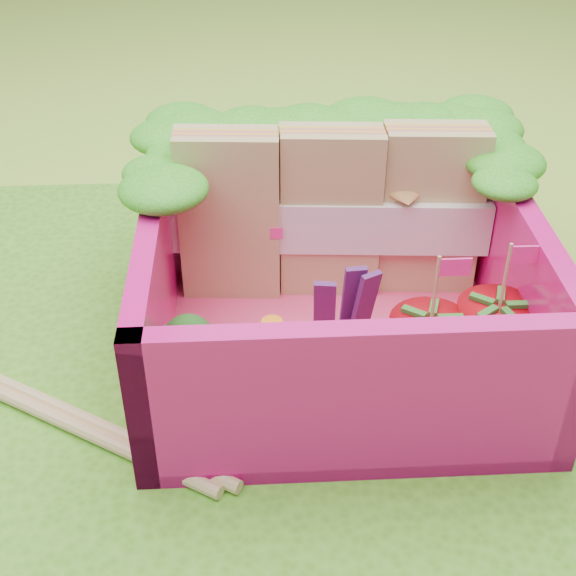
{
  "coord_description": "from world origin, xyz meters",
  "views": [
    {
      "loc": [
        0.05,
        -2.24,
        1.87
      ],
      "look_at": [
        0.17,
        0.01,
        0.28
      ],
      "focal_mm": 50.0,
      "sensor_mm": 36.0,
      "label": 1
    }
  ],
  "objects_px": {
    "bento_box": "(337,281)",
    "strawberry_left": "(427,352)",
    "strawberry_right": "(494,339)",
    "sandwich_stack": "(331,214)",
    "broccoli": "(190,349)"
  },
  "relations": [
    {
      "from": "bento_box",
      "to": "strawberry_left",
      "type": "distance_m",
      "value": 0.4
    },
    {
      "from": "bento_box",
      "to": "strawberry_right",
      "type": "bearing_deg",
      "value": -26.17
    },
    {
      "from": "sandwich_stack",
      "to": "bento_box",
      "type": "bearing_deg",
      "value": -90.95
    },
    {
      "from": "strawberry_right",
      "to": "strawberry_left",
      "type": "bearing_deg",
      "value": -167.74
    },
    {
      "from": "sandwich_stack",
      "to": "broccoli",
      "type": "bearing_deg",
      "value": -129.62
    },
    {
      "from": "bento_box",
      "to": "strawberry_left",
      "type": "bearing_deg",
      "value": -47.95
    },
    {
      "from": "broccoli",
      "to": "strawberry_right",
      "type": "height_order",
      "value": "strawberry_right"
    },
    {
      "from": "strawberry_left",
      "to": "broccoli",
      "type": "bearing_deg",
      "value": -179.4
    },
    {
      "from": "broccoli",
      "to": "strawberry_right",
      "type": "relative_size",
      "value": 0.6
    },
    {
      "from": "broccoli",
      "to": "sandwich_stack",
      "type": "bearing_deg",
      "value": 50.38
    },
    {
      "from": "strawberry_left",
      "to": "strawberry_right",
      "type": "distance_m",
      "value": 0.23
    },
    {
      "from": "sandwich_stack",
      "to": "strawberry_right",
      "type": "bearing_deg",
      "value": -48.15
    },
    {
      "from": "bento_box",
      "to": "strawberry_right",
      "type": "height_order",
      "value": "strawberry_right"
    },
    {
      "from": "sandwich_stack",
      "to": "strawberry_right",
      "type": "relative_size",
      "value": 2.31
    },
    {
      "from": "strawberry_left",
      "to": "sandwich_stack",
      "type": "bearing_deg",
      "value": 113.49
    }
  ]
}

